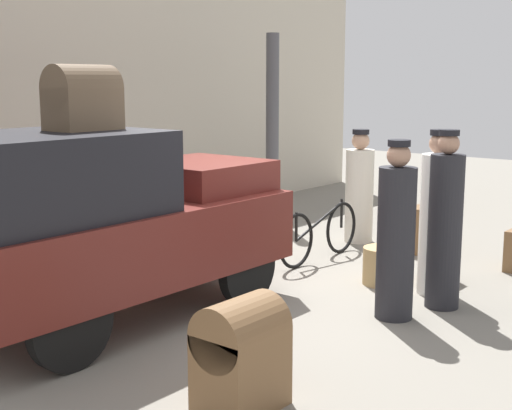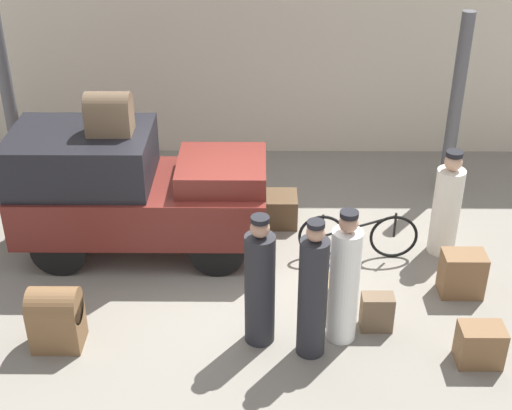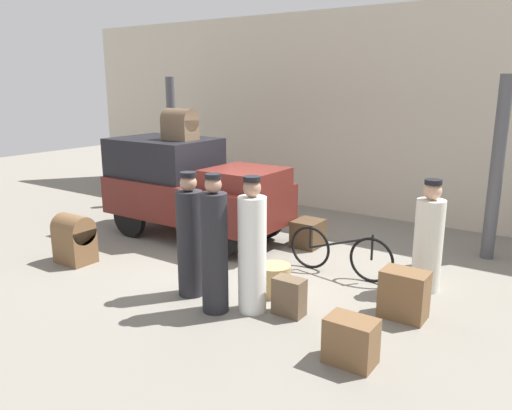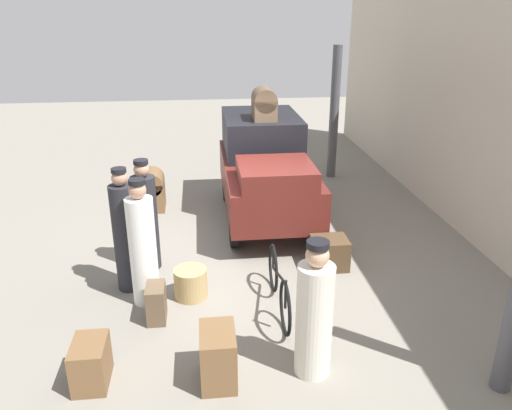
% 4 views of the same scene
% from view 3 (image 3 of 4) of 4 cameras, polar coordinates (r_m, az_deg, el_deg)
% --- Properties ---
extents(ground_plane, '(30.00, 30.00, 0.00)m').
position_cam_3_polar(ground_plane, '(8.53, -1.88, -6.29)').
color(ground_plane, gray).
extents(station_building_facade, '(16.00, 0.15, 4.50)m').
position_cam_3_polar(station_building_facade, '(11.57, 10.22, 10.23)').
color(station_building_facade, beige).
rests_on(station_building_facade, ground).
extents(canopy_pillar_left, '(0.21, 0.21, 3.07)m').
position_cam_3_polar(canopy_pillar_left, '(12.50, -9.57, 7.21)').
color(canopy_pillar_left, '#4C4C51').
rests_on(canopy_pillar_left, ground).
extents(canopy_pillar_right, '(0.21, 0.21, 3.07)m').
position_cam_3_polar(canopy_pillar_right, '(9.15, 25.80, 3.65)').
color(canopy_pillar_right, '#4C4C51').
rests_on(canopy_pillar_right, ground).
extents(truck, '(3.57, 1.58, 1.87)m').
position_cam_3_polar(truck, '(9.67, -7.60, 2.27)').
color(truck, black).
rests_on(truck, ground).
extents(bicycle, '(1.74, 0.04, 0.74)m').
position_cam_3_polar(bicycle, '(7.88, 9.54, -5.42)').
color(bicycle, black).
rests_on(bicycle, ground).
extents(wicker_basket, '(0.47, 0.47, 0.43)m').
position_cam_3_polar(wicker_basket, '(7.15, 2.10, -8.51)').
color(wicker_basket, tan).
rests_on(wicker_basket, ground).
extents(porter_standing_middle, '(0.37, 0.37, 1.76)m').
position_cam_3_polar(porter_standing_middle, '(7.00, -7.53, -3.94)').
color(porter_standing_middle, '#232328').
rests_on(porter_standing_middle, ground).
extents(porter_lifting_near_truck, '(0.37, 0.37, 1.80)m').
position_cam_3_polar(porter_lifting_near_truck, '(6.44, -0.45, -5.24)').
color(porter_lifting_near_truck, white).
rests_on(porter_lifting_near_truck, ground).
extents(porter_with_bicycle, '(0.35, 0.35, 1.84)m').
position_cam_3_polar(porter_with_bicycle, '(6.45, -4.77, -5.07)').
color(porter_with_bicycle, '#232328').
rests_on(porter_with_bicycle, ground).
extents(conductor_in_dark_uniform, '(0.40, 0.40, 1.63)m').
position_cam_3_polar(conductor_in_dark_uniform, '(7.53, 19.09, -3.91)').
color(conductor_in_dark_uniform, silver).
rests_on(conductor_in_dark_uniform, ground).
extents(trunk_barrel_dark, '(0.60, 0.46, 0.82)m').
position_cam_3_polar(trunk_barrel_dark, '(8.83, -20.06, -3.56)').
color(trunk_barrel_dark, brown).
rests_on(trunk_barrel_dark, ground).
extents(suitcase_small_leather, '(0.53, 0.36, 0.51)m').
position_cam_3_polar(suitcase_small_leather, '(5.60, 10.80, -15.02)').
color(suitcase_small_leather, brown).
rests_on(suitcase_small_leather, ground).
extents(suitcase_tan_flat, '(0.49, 0.56, 0.49)m').
position_cam_3_polar(suitcase_tan_flat, '(9.21, 5.98, -3.23)').
color(suitcase_tan_flat, '#4C3823').
rests_on(suitcase_tan_flat, ground).
extents(trunk_wicker_pale, '(0.57, 0.39, 0.63)m').
position_cam_3_polar(trunk_wicker_pale, '(6.71, 16.56, -9.76)').
color(trunk_wicker_pale, brown).
rests_on(trunk_wicker_pale, ground).
extents(trunk_umber_medium, '(0.40, 0.24, 0.50)m').
position_cam_3_polar(trunk_umber_medium, '(6.55, 3.81, -10.40)').
color(trunk_umber_medium, brown).
rests_on(trunk_umber_medium, ground).
extents(trunk_on_truck_roof, '(0.62, 0.42, 0.59)m').
position_cam_3_polar(trunk_on_truck_roof, '(9.64, -8.70, 9.09)').
color(trunk_on_truck_roof, brown).
rests_on(trunk_on_truck_roof, truck).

